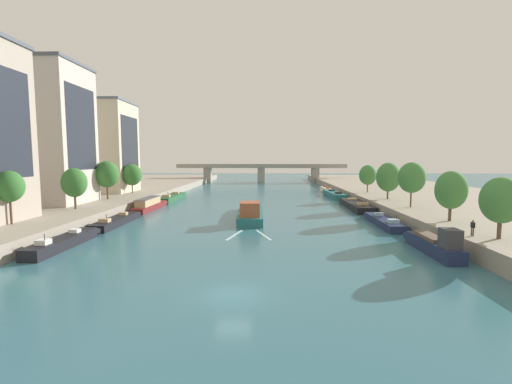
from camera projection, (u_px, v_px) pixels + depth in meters
The scene contains 27 objects.
ground_plane at pixel (233, 294), 24.56m from camera, with size 400.00×400.00×0.00m, color #336675.
quay_left at pixel (86, 196), 80.44m from camera, with size 36.00×170.00×1.83m, color gray.
quay_right at pixel (433, 197), 77.94m from camera, with size 36.00×170.00×1.83m, color gray.
barge_midriver at pixel (250, 212), 55.47m from camera, with size 4.34×18.24×3.26m.
wake_behind_barge at pixel (249, 235), 43.41m from camera, with size 5.60×5.99×0.03m.
moored_boat_left_lone at pixel (64, 242), 37.41m from camera, with size 2.22×11.94×2.26m.
moored_boat_left_end at pixel (116, 221), 50.41m from camera, with size 2.40×13.03×2.10m.
moored_boat_left_upstream at pixel (149, 205), 64.70m from camera, with size 2.60×13.85×2.30m.
moored_boat_left_gap_after at pixel (172, 197), 79.91m from camera, with size 3.34×14.93×2.27m.
moored_boat_right_upstream at pixel (434, 244), 34.88m from camera, with size 1.96×10.07×3.12m.
moored_boat_right_near at pixel (384, 222), 49.80m from camera, with size 2.67×12.86×2.12m.
moored_boat_right_midway at pixel (356, 205), 66.70m from camera, with size 3.54×16.50×2.30m.
moored_boat_right_lone at pixel (334, 195), 85.59m from camera, with size 3.35×14.99×2.39m.
moored_boat_right_gap_after at pixel (326, 189), 99.78m from camera, with size 2.02×10.20×2.28m.
tree_left_nearest at pixel (9, 187), 40.46m from camera, with size 3.23×3.23×6.27m.
tree_left_midway at pixel (74, 183), 53.04m from camera, with size 3.69×3.69×6.23m.
tree_left_distant at pixel (107, 174), 65.54m from camera, with size 4.38×4.38×7.19m.
tree_left_past_mid at pixel (132, 175), 77.02m from camera, with size 4.31×4.31×6.43m.
tree_right_distant at pixel (501, 200), 33.16m from camera, with size 3.70×3.70×5.94m.
tree_right_past_mid at pixel (451, 190), 42.67m from camera, with size 3.70×3.70×6.17m.
tree_right_second at pixel (412, 178), 54.78m from camera, with size 4.18×4.18×7.08m.
tree_right_far at pixel (388, 177), 65.73m from camera, with size 4.42×4.42×6.88m.
tree_right_third at pixel (368, 175), 78.94m from camera, with size 3.82×3.82×6.18m.
building_left_corner at pixel (43, 134), 59.17m from camera, with size 13.77×11.73×23.56m.
building_left_tall at pixel (101, 147), 79.71m from camera, with size 13.94×12.18×20.56m.
bridge_far at pixel (261, 171), 138.22m from camera, with size 66.62×4.40×7.23m.
person_on_quay at pixel (473, 227), 34.55m from camera, with size 0.30×0.51×1.62m.
Camera 1 is at (2.36, -23.69, 9.53)m, focal length 24.52 mm.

